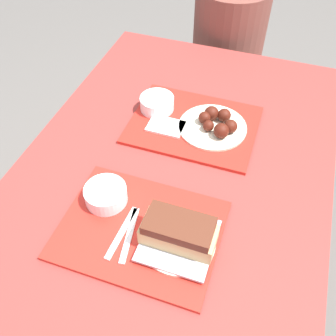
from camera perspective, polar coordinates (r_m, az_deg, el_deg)
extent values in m
plane|color=#605B56|center=(1.78, 0.09, -17.24)|extent=(12.00, 12.00, 0.00)
cube|color=maroon|center=(1.15, 0.13, -2.01)|extent=(0.95, 1.54, 0.04)
cylinder|color=maroon|center=(1.98, -4.90, 8.59)|extent=(0.07, 0.07, 0.71)
cylinder|color=maroon|center=(1.88, 19.28, 2.85)|extent=(0.07, 0.07, 0.71)
cube|color=maroon|center=(2.09, 9.13, 12.14)|extent=(0.91, 0.28, 0.04)
cylinder|color=maroon|center=(2.29, -1.20, 9.90)|extent=(0.06, 0.06, 0.39)
cylinder|color=maroon|center=(2.21, 18.42, 5.27)|extent=(0.06, 0.06, 0.39)
cube|color=red|center=(1.02, -4.24, -9.34)|extent=(0.43, 0.33, 0.01)
cube|color=red|center=(1.30, 3.90, 6.59)|extent=(0.43, 0.33, 0.01)
cylinder|color=white|center=(1.06, -9.45, -4.02)|extent=(0.12, 0.12, 0.05)
cylinder|color=beige|center=(1.05, -9.57, -3.42)|extent=(0.11, 0.11, 0.01)
cylinder|color=beige|center=(0.99, 1.60, -11.20)|extent=(0.19, 0.19, 0.01)
cube|color=silver|center=(0.98, 1.61, -10.96)|extent=(0.18, 0.18, 0.01)
cube|color=#DBB275|center=(0.96, 1.65, -10.05)|extent=(0.19, 0.09, 0.05)
cube|color=#562819|center=(0.92, 1.71, -8.76)|extent=(0.17, 0.09, 0.03)
cube|color=white|center=(1.01, -7.05, -9.71)|extent=(0.02, 0.17, 0.00)
cube|color=white|center=(1.01, -5.89, -10.08)|extent=(0.04, 0.17, 0.00)
cylinder|color=white|center=(1.34, -1.69, 9.84)|extent=(0.12, 0.12, 0.05)
cylinder|color=beige|center=(1.33, -1.70, 10.44)|extent=(0.11, 0.11, 0.01)
cylinder|color=beige|center=(1.28, 6.80, 6.25)|extent=(0.23, 0.23, 0.01)
sphere|color=#4C190F|center=(1.25, 9.50, 6.28)|extent=(0.05, 0.05, 0.05)
sphere|color=#4C190F|center=(1.29, 8.56, 7.96)|extent=(0.05, 0.05, 0.05)
sphere|color=#4C190F|center=(1.29, 6.65, 8.29)|extent=(0.05, 0.05, 0.05)
sphere|color=#4C190F|center=(1.27, 5.60, 7.64)|extent=(0.04, 0.04, 0.04)
sphere|color=#4C190F|center=(1.25, 6.17, 6.43)|extent=(0.04, 0.04, 0.04)
sphere|color=#4C190F|center=(1.23, 8.12, 5.63)|extent=(0.05, 0.05, 0.05)
cube|color=white|center=(1.27, -0.34, 6.39)|extent=(0.12, 0.08, 0.01)
cylinder|color=brown|center=(1.95, 9.17, 18.78)|extent=(0.34, 0.34, 0.51)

